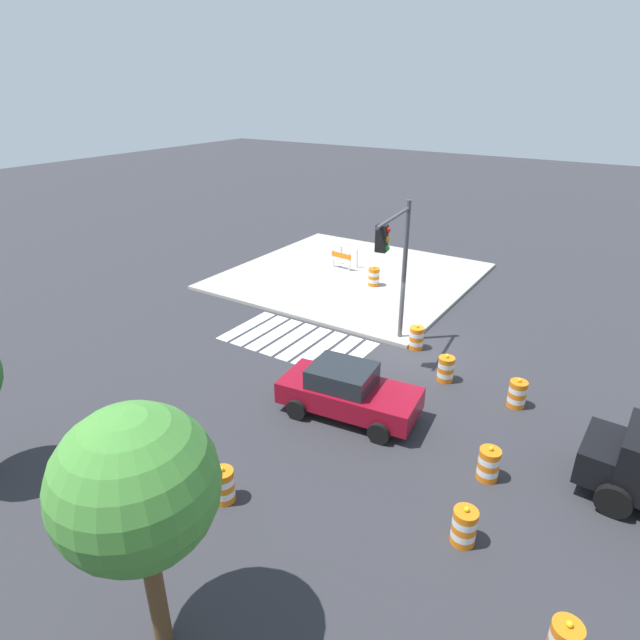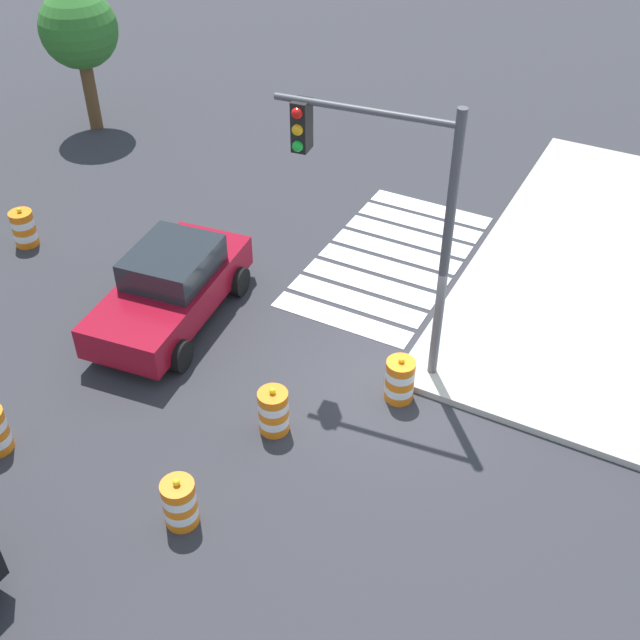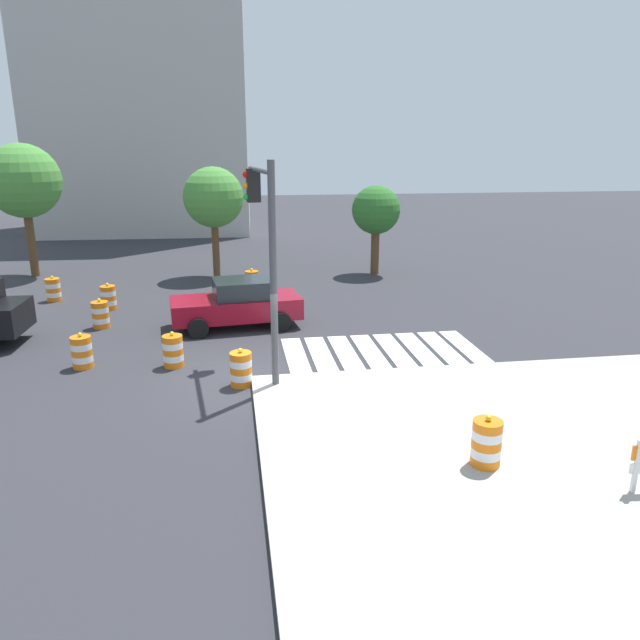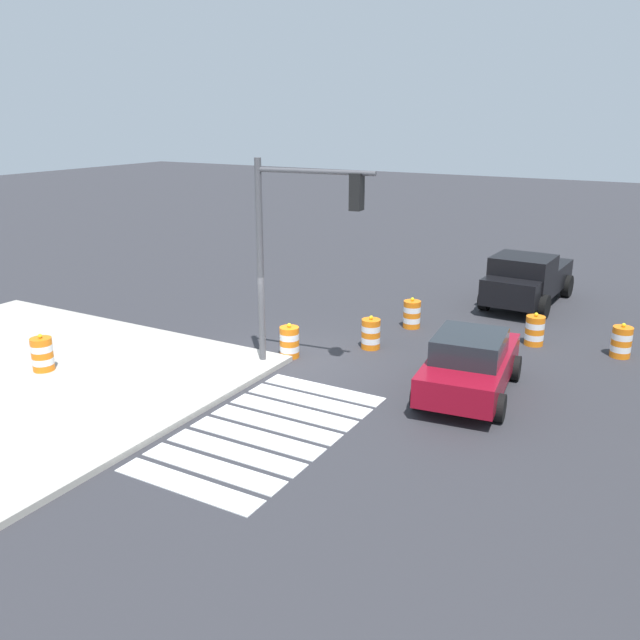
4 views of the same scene
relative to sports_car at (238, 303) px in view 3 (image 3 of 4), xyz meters
name	(u,v)px [view 3 (image 3 of 4)]	position (x,y,z in m)	size (l,w,h in m)	color
ground_plane	(251,381)	(0.23, -5.04, -0.81)	(120.00, 120.00, 0.00)	#2D2D33
sidewalk_corner	(595,482)	(6.23, -11.04, -0.74)	(12.00, 12.00, 0.15)	#ADA89E
crosswalk_stripes	(382,351)	(4.23, -3.24, -0.80)	(5.85, 3.20, 0.02)	silver
sports_car	(238,303)	(0.00, 0.00, 0.00)	(4.49, 2.52, 1.63)	maroon
traffic_barrel_near_corner	(173,351)	(-1.86, -3.60, -0.36)	(0.56, 0.56, 1.02)	orange
traffic_barrel_crosswalk_end	(108,298)	(-4.77, 2.97, -0.36)	(0.56, 0.56, 1.02)	orange
traffic_barrel_median_near	(82,352)	(-4.36, -3.31, -0.36)	(0.56, 0.56, 1.02)	orange
traffic_barrel_median_far	(53,290)	(-7.17, 4.63, -0.36)	(0.56, 0.56, 1.02)	orange
traffic_barrel_far_curb	(100,315)	(-4.60, 0.57, -0.36)	(0.56, 0.56, 1.02)	orange
traffic_barrel_lane_center	(241,369)	(-0.02, -5.30, -0.36)	(0.56, 0.56, 1.02)	orange
traffic_barrel_opposite_curb	(252,282)	(0.68, 4.93, -0.36)	(0.56, 0.56, 1.02)	orange
traffic_barrel_on_sidewalk	(486,443)	(4.44, -10.26, -0.21)	(0.56, 0.56, 1.02)	orange
traffic_light_pole	(264,229)	(0.69, -4.51, 3.10)	(0.68, 3.28, 5.50)	#4C4C51
street_tree_streetside_near	(23,182)	(-9.32, 9.73, 3.55)	(3.34, 3.34, 6.07)	brown
street_tree_streetside_mid	(213,198)	(-0.82, 8.25, 2.83)	(2.73, 2.73, 5.05)	brown
street_tree_streetside_far	(376,211)	(6.65, 7.80, 2.18)	(2.26, 2.26, 4.18)	brown
office_building_far	(141,51)	(-5.61, 25.84, 11.27)	(14.00, 10.00, 24.16)	#B2ADA8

